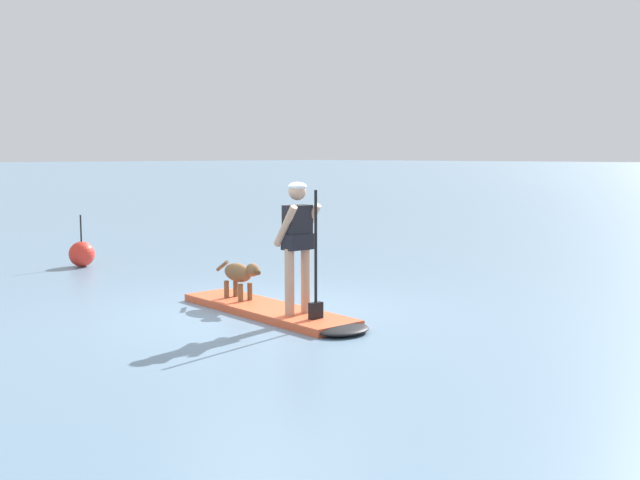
{
  "coord_description": "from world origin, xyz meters",
  "views": [
    {
      "loc": [
        7.37,
        -6.4,
        2.1
      ],
      "look_at": [
        0.0,
        1.0,
        0.9
      ],
      "focal_mm": 42.04,
      "sensor_mm": 36.0,
      "label": 1
    }
  ],
  "objects": [
    {
      "name": "ground_plane",
      "position": [
        0.0,
        0.0,
        0.0
      ],
      "size": [
        400.0,
        400.0,
        0.0
      ],
      "primitive_type": "plane",
      "color": "slate"
    },
    {
      "name": "paddleboard",
      "position": [
        0.22,
        -0.02,
        0.05
      ],
      "size": [
        3.27,
        0.96,
        0.1
      ],
      "color": "#E55933",
      "rests_on": "ground_plane"
    },
    {
      "name": "person_paddler",
      "position": [
        0.66,
        -0.05,
        1.06
      ],
      "size": [
        0.62,
        0.5,
        1.66
      ],
      "color": "tan",
      "rests_on": "paddleboard"
    },
    {
      "name": "dog",
      "position": [
        -0.61,
        0.04,
        0.46
      ],
      "size": [
        1.04,
        0.26,
        0.54
      ],
      "color": "brown",
      "rests_on": "paddleboard"
    },
    {
      "name": "marker_buoy",
      "position": [
        -5.61,
        0.3,
        0.24
      ],
      "size": [
        0.48,
        0.48,
        0.98
      ],
      "color": "red",
      "rests_on": "ground_plane"
    }
  ]
}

